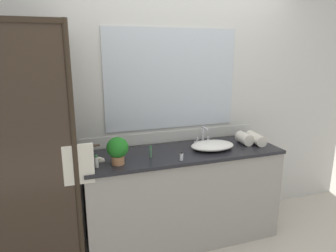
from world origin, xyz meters
The scene contains 13 objects.
ground_plane centered at (0.00, 0.00, 0.00)m, with size 8.00×8.00×0.00m, color beige.
wall_back_with_mirror centered at (0.00, 0.34, 1.30)m, with size 4.40×0.06×2.60m.
vanity_cabinet centered at (0.00, 0.01, 0.45)m, with size 1.80×0.58×0.90m.
shower_enclosure centered at (-1.28, -0.19, 1.03)m, with size 1.20×0.59×2.00m.
sink_basin centered at (0.28, -0.03, 0.94)m, with size 0.41×0.29×0.07m, color white.
faucet centered at (0.28, 0.17, 0.96)m, with size 0.17×0.13×0.17m.
potted_plant centered at (-0.62, -0.13, 1.03)m, with size 0.18×0.18×0.22m.
soap_dish centered at (-0.77, -0.01, 0.91)m, with size 0.10×0.07×0.04m.
amenity_bottle_shampoo centered at (-0.10, -0.21, 0.93)m, with size 0.03×0.03×0.07m.
amenity_bottle_conditioner centered at (-0.33, -0.06, 0.95)m, with size 0.03×0.03×0.10m.
amenity_bottle_body_wash centered at (-0.79, -0.14, 0.95)m, with size 0.03×0.03×0.10m.
rolled_towel_near_edge centered at (0.76, -0.01, 0.95)m, with size 0.10×0.10×0.26m, color silver.
rolled_towel_middle centered at (0.65, 0.02, 0.96)m, with size 0.11×0.11×0.19m, color silver.
Camera 1 is at (-0.98, -2.43, 1.79)m, focal length 32.29 mm.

